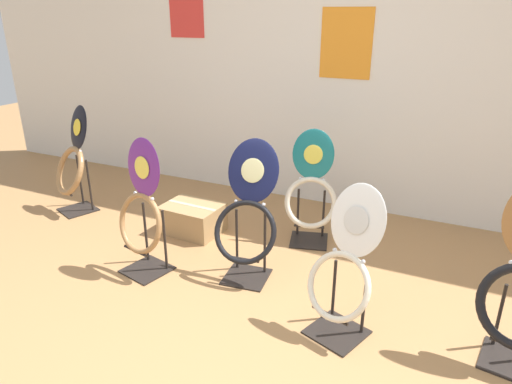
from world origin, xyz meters
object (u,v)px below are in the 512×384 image
(toilet_seat_display_teal_sax, at_px, (311,195))
(toilet_seat_display_navy_moon, at_px, (248,216))
(toilet_seat_display_white_plain, at_px, (345,266))
(storage_box, at_px, (193,218))
(toilet_seat_display_jazz_black, at_px, (72,165))
(toilet_seat_display_purple_note, at_px, (142,214))

(toilet_seat_display_teal_sax, bearing_deg, toilet_seat_display_navy_moon, -108.22)
(toilet_seat_display_white_plain, relative_size, storage_box, 1.82)
(toilet_seat_display_jazz_black, height_order, toilet_seat_display_white_plain, toilet_seat_display_jazz_black)
(toilet_seat_display_teal_sax, relative_size, toilet_seat_display_navy_moon, 0.96)
(toilet_seat_display_white_plain, height_order, toilet_seat_display_purple_note, toilet_seat_display_purple_note)
(toilet_seat_display_white_plain, bearing_deg, storage_box, 153.65)
(toilet_seat_display_navy_moon, height_order, toilet_seat_display_purple_note, toilet_seat_display_purple_note)
(toilet_seat_display_navy_moon, relative_size, toilet_seat_display_purple_note, 0.98)
(toilet_seat_display_purple_note, bearing_deg, toilet_seat_display_jazz_black, 154.52)
(toilet_seat_display_jazz_black, relative_size, toilet_seat_display_white_plain, 1.10)
(toilet_seat_display_jazz_black, distance_m, storage_box, 1.19)
(toilet_seat_display_purple_note, bearing_deg, storage_box, 93.73)
(toilet_seat_display_jazz_black, height_order, storage_box, toilet_seat_display_jazz_black)
(toilet_seat_display_white_plain, xyz_separation_m, storage_box, (-1.40, 0.69, -0.29))
(toilet_seat_display_teal_sax, distance_m, toilet_seat_display_navy_moon, 0.67)
(toilet_seat_display_white_plain, bearing_deg, toilet_seat_display_navy_moon, 157.33)
(toilet_seat_display_teal_sax, relative_size, toilet_seat_display_jazz_black, 0.94)
(toilet_seat_display_navy_moon, bearing_deg, toilet_seat_display_jazz_black, 170.02)
(toilet_seat_display_purple_note, relative_size, storage_box, 2.00)
(toilet_seat_display_teal_sax, height_order, toilet_seat_display_navy_moon, toilet_seat_display_navy_moon)
(toilet_seat_display_teal_sax, xyz_separation_m, storage_box, (-0.90, -0.24, -0.27))
(toilet_seat_display_navy_moon, relative_size, toilet_seat_display_white_plain, 1.08)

